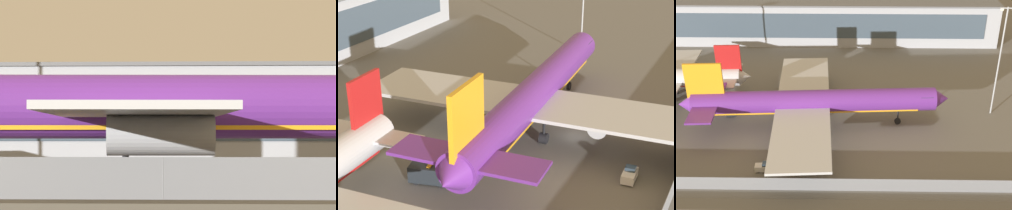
# 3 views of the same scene
# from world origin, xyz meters

# --- Properties ---
(ground_plane) EXTENTS (500.00, 500.00, 0.00)m
(ground_plane) POSITION_xyz_m (0.00, 0.00, 0.00)
(ground_plane) COLOR #66635E
(shoreline_seawall) EXTENTS (320.00, 3.00, 0.50)m
(shoreline_seawall) POSITION_xyz_m (0.00, -20.50, 0.25)
(shoreline_seawall) COLOR #474238
(shoreline_seawall) RESTS_ON ground
(perimeter_fence) EXTENTS (280.00, 0.10, 2.63)m
(perimeter_fence) POSITION_xyz_m (0.00, -16.00, 1.32)
(perimeter_fence) COLOR slate
(perimeter_fence) RESTS_ON ground
(cargo_jet_purple) EXTENTS (57.40, 49.87, 15.29)m
(cargo_jet_purple) POSITION_xyz_m (-1.31, 6.10, 5.83)
(cargo_jet_purple) COLOR #602889
(cargo_jet_purple) RESTS_ON ground
(baggage_tug) EXTENTS (3.26, 1.73, 1.80)m
(baggage_tug) POSITION_xyz_m (-8.88, -10.36, 0.81)
(baggage_tug) COLOR white
(baggage_tug) RESTS_ON ground
(terminal_building) EXTENTS (109.29, 17.76, 13.04)m
(terminal_building) POSITION_xyz_m (-2.93, 61.10, 6.53)
(terminal_building) COLOR #9EA3AD
(terminal_building) RESTS_ON ground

